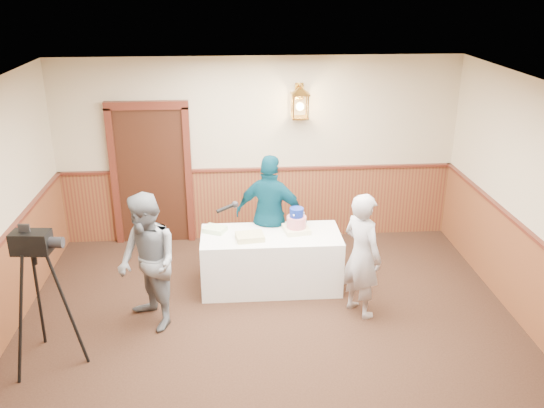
# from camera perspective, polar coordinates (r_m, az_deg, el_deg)

# --- Properties ---
(ground) EXTENTS (7.00, 7.00, 0.00)m
(ground) POSITION_cam_1_polar(r_m,az_deg,el_deg) (6.18, 0.43, -16.83)
(ground) COLOR black
(ground) RESTS_ON ground
(room_shell) EXTENTS (6.02, 7.02, 2.81)m
(room_shell) POSITION_cam_1_polar(r_m,az_deg,el_deg) (5.78, -0.42, -2.09)
(room_shell) COLOR beige
(room_shell) RESTS_ON ground
(display_table) EXTENTS (1.80, 0.80, 0.75)m
(display_table) POSITION_cam_1_polar(r_m,az_deg,el_deg) (7.58, -0.11, -5.59)
(display_table) COLOR white
(display_table) RESTS_ON ground
(tiered_cake) EXTENTS (0.36, 0.36, 0.33)m
(tiered_cake) POSITION_cam_1_polar(r_m,az_deg,el_deg) (7.45, 2.44, -1.83)
(tiered_cake) COLOR #F6F0BC
(tiered_cake) RESTS_ON display_table
(sheet_cake_yellow) EXTENTS (0.38, 0.31, 0.07)m
(sheet_cake_yellow) POSITION_cam_1_polar(r_m,az_deg,el_deg) (7.27, -2.21, -3.26)
(sheet_cake_yellow) COLOR #D1CE7D
(sheet_cake_yellow) RESTS_ON display_table
(sheet_cake_green) EXTENTS (0.33, 0.31, 0.06)m
(sheet_cake_green) POSITION_cam_1_polar(r_m,az_deg,el_deg) (7.52, -5.67, -2.51)
(sheet_cake_green) COLOR #BAE3A0
(sheet_cake_green) RESTS_ON display_table
(interviewer) EXTENTS (1.53, 1.06, 1.63)m
(interviewer) POSITION_cam_1_polar(r_m,az_deg,el_deg) (6.72, -12.20, -5.70)
(interviewer) COLOR slate
(interviewer) RESTS_ON ground
(baker) EXTENTS (0.61, 0.68, 1.55)m
(baker) POSITION_cam_1_polar(r_m,az_deg,el_deg) (6.91, 8.90, -5.03)
(baker) COLOR #AAA9AF
(baker) RESTS_ON ground
(assistant_p) EXTENTS (1.07, 0.75, 1.69)m
(assistant_p) POSITION_cam_1_polar(r_m,az_deg,el_deg) (7.74, -0.11, -1.18)
(assistant_p) COLOR #07394B
(assistant_p) RESTS_ON ground
(tv_camera_rig) EXTENTS (0.60, 0.56, 1.53)m
(tv_camera_rig) POSITION_cam_1_polar(r_m,az_deg,el_deg) (6.46, -21.81, -9.39)
(tv_camera_rig) COLOR black
(tv_camera_rig) RESTS_ON ground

